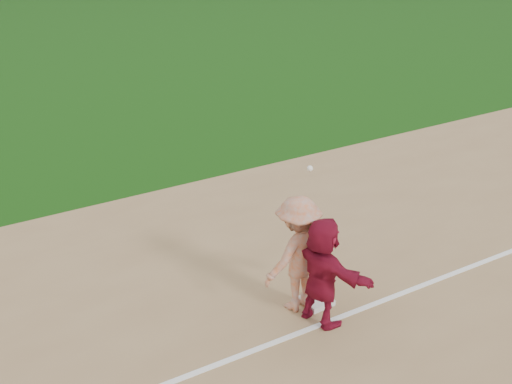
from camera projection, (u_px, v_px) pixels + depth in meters
ground at (302, 296)px, 10.60m from camera, size 160.00×160.00×0.00m
foul_line at (331, 321)px, 9.97m from camera, size 60.00×0.10×0.01m
first_base at (317, 301)px, 10.37m from camera, size 0.46×0.46×0.10m
base_runner at (322, 272)px, 9.61m from camera, size 0.87×1.72×1.77m
first_base_play at (298, 254)px, 9.93m from camera, size 1.36×0.94×2.32m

